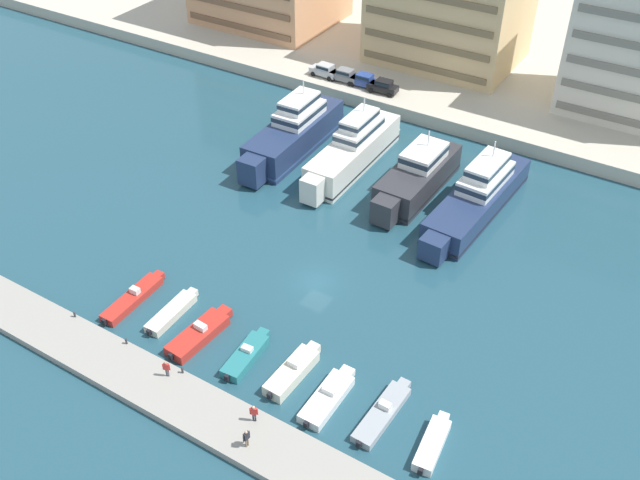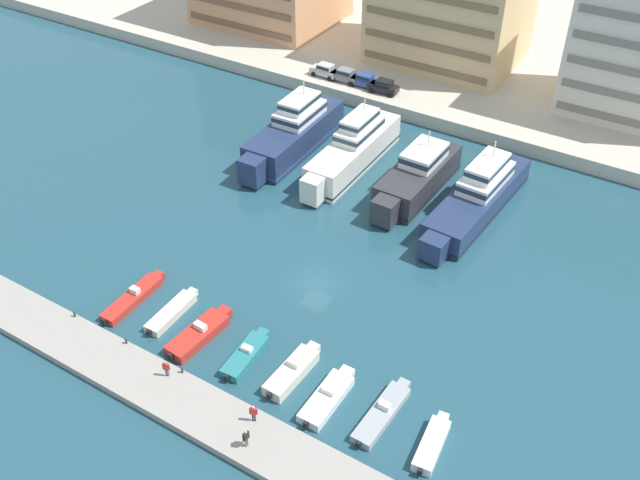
# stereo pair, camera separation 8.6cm
# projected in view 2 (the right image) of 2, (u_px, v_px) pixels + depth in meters

# --- Properties ---
(ground_plane) EXTENTS (400.00, 400.00, 0.00)m
(ground_plane) POSITION_uv_depth(u_px,v_px,m) (316.00, 282.00, 68.51)
(ground_plane) COLOR #234C5B
(quay_promenade) EXTENTS (180.00, 70.00, 1.79)m
(quay_promenade) POSITION_uv_depth(u_px,v_px,m) (541.00, 35.00, 113.18)
(quay_promenade) COLOR beige
(quay_promenade) RESTS_ON ground
(pier_dock) EXTENTS (120.00, 4.73, 0.69)m
(pier_dock) POSITION_uv_depth(u_px,v_px,m) (196.00, 409.00, 56.27)
(pier_dock) COLOR #9E998E
(pier_dock) RESTS_ON ground
(yacht_navy_far_left) EXTENTS (5.30, 19.33, 8.29)m
(yacht_navy_far_left) POSITION_uv_depth(u_px,v_px,m) (294.00, 132.00, 86.20)
(yacht_navy_far_left) COLOR navy
(yacht_navy_far_left) RESTS_ON ground
(yacht_ivory_left) EXTENTS (4.14, 19.21, 7.97)m
(yacht_ivory_left) POSITION_uv_depth(u_px,v_px,m) (353.00, 149.00, 83.36)
(yacht_ivory_left) COLOR silver
(yacht_ivory_left) RESTS_ON ground
(yacht_charcoal_mid_left) EXTENTS (4.89, 16.33, 6.74)m
(yacht_charcoal_mid_left) POSITION_uv_depth(u_px,v_px,m) (417.00, 176.00, 79.36)
(yacht_charcoal_mid_left) COLOR #333338
(yacht_charcoal_mid_left) RESTS_ON ground
(yacht_navy_center_left) EXTENTS (5.65, 21.03, 7.56)m
(yacht_navy_center_left) POSITION_uv_depth(u_px,v_px,m) (478.00, 196.00, 76.25)
(yacht_navy_center_left) COLOR navy
(yacht_navy_center_left) RESTS_ON ground
(motorboat_red_far_left) EXTENTS (1.77, 7.94, 1.33)m
(motorboat_red_far_left) POSITION_uv_depth(u_px,v_px,m) (133.00, 298.00, 66.21)
(motorboat_red_far_left) COLOR red
(motorboat_red_far_left) RESTS_ON ground
(motorboat_cream_left) EXTENTS (1.68, 6.62, 0.85)m
(motorboat_cream_left) POSITION_uv_depth(u_px,v_px,m) (172.00, 312.00, 64.72)
(motorboat_cream_left) COLOR beige
(motorboat_cream_left) RESTS_ON ground
(motorboat_red_mid_left) EXTENTS (2.57, 7.40, 1.47)m
(motorboat_red_mid_left) POSITION_uv_depth(u_px,v_px,m) (199.00, 333.00, 62.47)
(motorboat_red_mid_left) COLOR red
(motorboat_red_mid_left) RESTS_ON ground
(motorboat_teal_center_left) EXTENTS (2.11, 6.34, 1.21)m
(motorboat_teal_center_left) POSITION_uv_depth(u_px,v_px,m) (246.00, 355.00, 60.59)
(motorboat_teal_center_left) COLOR teal
(motorboat_teal_center_left) RESTS_ON ground
(motorboat_cream_center) EXTENTS (2.03, 6.82, 1.58)m
(motorboat_cream_center) POSITION_uv_depth(u_px,v_px,m) (293.00, 371.00, 59.01)
(motorboat_cream_center) COLOR beige
(motorboat_cream_center) RESTS_ON ground
(motorboat_white_center_right) EXTENTS (2.04, 6.87, 1.31)m
(motorboat_white_center_right) POSITION_uv_depth(u_px,v_px,m) (328.00, 397.00, 57.01)
(motorboat_white_center_right) COLOR white
(motorboat_white_center_right) RESTS_ON ground
(motorboat_grey_mid_right) EXTENTS (1.98, 7.63, 1.22)m
(motorboat_grey_mid_right) POSITION_uv_depth(u_px,v_px,m) (382.00, 413.00, 55.89)
(motorboat_grey_mid_right) COLOR #9EA3A8
(motorboat_grey_mid_right) RESTS_ON ground
(motorboat_white_right) EXTENTS (2.03, 5.90, 0.89)m
(motorboat_white_right) POSITION_uv_depth(u_px,v_px,m) (432.00, 444.00, 53.57)
(motorboat_white_right) COLOR white
(motorboat_white_right) RESTS_ON ground
(car_silver_far_left) EXTENTS (4.17, 2.05, 1.80)m
(car_silver_far_left) POSITION_uv_depth(u_px,v_px,m) (325.00, 70.00, 98.99)
(car_silver_far_left) COLOR #B7BCC1
(car_silver_far_left) RESTS_ON quay_promenade
(car_grey_left) EXTENTS (4.12, 1.97, 1.80)m
(car_grey_left) POSITION_uv_depth(u_px,v_px,m) (345.00, 75.00, 97.74)
(car_grey_left) COLOR slate
(car_grey_left) RESTS_ON quay_promenade
(car_blue_mid_left) EXTENTS (4.12, 1.96, 1.80)m
(car_blue_mid_left) POSITION_uv_depth(u_px,v_px,m) (364.00, 80.00, 96.55)
(car_blue_mid_left) COLOR #28428E
(car_blue_mid_left) RESTS_ON quay_promenade
(car_black_center_left) EXTENTS (4.16, 2.05, 1.80)m
(car_black_center_left) POSITION_uv_depth(u_px,v_px,m) (384.00, 86.00, 95.10)
(car_black_center_left) COLOR black
(car_black_center_left) RESTS_ON quay_promenade
(apartment_block_left) EXTENTS (20.37, 15.99, 18.54)m
(apartment_block_left) POSITION_uv_depth(u_px,v_px,m) (452.00, 2.00, 99.24)
(apartment_block_left) COLOR #E0BC84
(apartment_block_left) RESTS_ON quay_promenade
(pedestrian_near_edge) EXTENTS (0.32, 0.68, 1.78)m
(pedestrian_near_edge) POSITION_uv_depth(u_px,v_px,m) (246.00, 437.00, 52.49)
(pedestrian_near_edge) COLOR #7A6B56
(pedestrian_near_edge) RESTS_ON pier_dock
(pedestrian_mid_deck) EXTENTS (0.60, 0.39, 1.67)m
(pedestrian_mid_deck) POSITION_uv_depth(u_px,v_px,m) (166.00, 368.00, 57.84)
(pedestrian_mid_deck) COLOR #4C515B
(pedestrian_mid_deck) RESTS_ON pier_dock
(pedestrian_far_side) EXTENTS (0.62, 0.41, 1.73)m
(pedestrian_far_side) POSITION_uv_depth(u_px,v_px,m) (253.00, 412.00, 54.30)
(pedestrian_far_side) COLOR #282D3D
(pedestrian_far_side) RESTS_ON pier_dock
(bollard_west) EXTENTS (0.20, 0.20, 0.61)m
(bollard_west) POSITION_uv_depth(u_px,v_px,m) (74.00, 314.00, 63.65)
(bollard_west) COLOR #2D2D33
(bollard_west) RESTS_ON pier_dock
(bollard_west_mid) EXTENTS (0.20, 0.20, 0.61)m
(bollard_west_mid) POSITION_uv_depth(u_px,v_px,m) (126.00, 341.00, 61.09)
(bollard_west_mid) COLOR #2D2D33
(bollard_west_mid) RESTS_ON pier_dock
(bollard_east_mid) EXTENTS (0.20, 0.20, 0.61)m
(bollard_east_mid) POSITION_uv_depth(u_px,v_px,m) (182.00, 370.00, 58.52)
(bollard_east_mid) COLOR #2D2D33
(bollard_east_mid) RESTS_ON pier_dock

